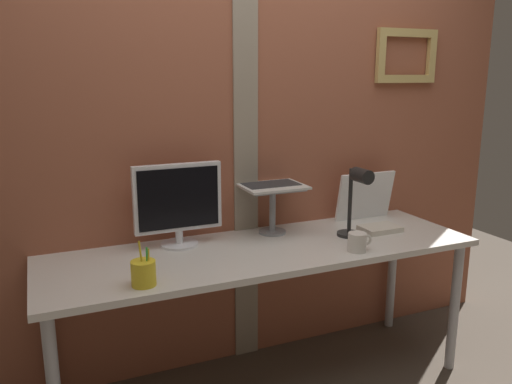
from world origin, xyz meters
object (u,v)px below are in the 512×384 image
object	(u,v)px
pen_cup	(144,273)
coffee_mug	(358,242)
whiteboard_panel	(365,196)
monitor	(178,201)
laptop	(267,174)
desk_lamp	(357,195)

from	to	relation	value
pen_cup	coffee_mug	world-z (taller)	pen_cup
whiteboard_panel	monitor	bearing A→B (deg)	-178.55
whiteboard_panel	pen_cup	size ratio (longest dim) A/B	1.95
monitor	pen_cup	xyz separation A→B (m)	(-0.25, -0.41, -0.17)
coffee_mug	laptop	bearing A→B (deg)	116.69
laptop	whiteboard_panel	world-z (taller)	laptop
whiteboard_panel	coffee_mug	xyz separation A→B (m)	(-0.35, -0.44, -0.09)
whiteboard_panel	coffee_mug	size ratio (longest dim) A/B	2.83
coffee_mug	whiteboard_panel	bearing A→B (deg)	51.68
pen_cup	coffee_mug	xyz separation A→B (m)	(0.99, 0.00, -0.01)
desk_lamp	pen_cup	bearing A→B (deg)	-171.51
laptop	pen_cup	size ratio (longest dim) A/B	1.77
laptop	coffee_mug	size ratio (longest dim) A/B	2.57
monitor	pen_cup	bearing A→B (deg)	-121.67
coffee_mug	desk_lamp	bearing A→B (deg)	59.37
monitor	laptop	distance (m)	0.50
monitor	whiteboard_panel	world-z (taller)	monitor
laptop	desk_lamp	world-z (taller)	laptop
laptop	coffee_mug	bearing A→B (deg)	-63.31
whiteboard_panel	pen_cup	world-z (taller)	whiteboard_panel
whiteboard_panel	laptop	bearing A→B (deg)	175.64
whiteboard_panel	pen_cup	bearing A→B (deg)	-161.86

